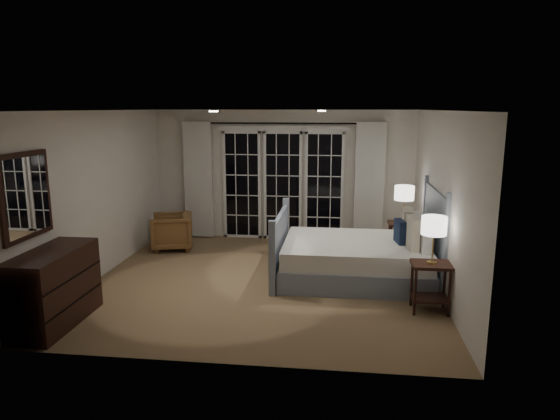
# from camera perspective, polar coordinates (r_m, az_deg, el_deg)

# --- Properties ---
(floor) EXTENTS (5.00, 5.00, 0.00)m
(floor) POSITION_cam_1_polar(r_m,az_deg,el_deg) (7.54, -1.86, -8.05)
(floor) COLOR #826146
(floor) RESTS_ON ground
(ceiling) EXTENTS (5.00, 5.00, 0.00)m
(ceiling) POSITION_cam_1_polar(r_m,az_deg,el_deg) (7.10, -2.00, 11.31)
(ceiling) COLOR silver
(ceiling) RESTS_ON wall_back
(wall_left) EXTENTS (0.02, 5.00, 2.50)m
(wall_left) POSITION_cam_1_polar(r_m,az_deg,el_deg) (7.99, -19.95, 1.64)
(wall_left) COLOR silver
(wall_left) RESTS_ON floor
(wall_right) EXTENTS (0.02, 5.00, 2.50)m
(wall_right) POSITION_cam_1_polar(r_m,az_deg,el_deg) (7.27, 17.93, 0.85)
(wall_right) COLOR silver
(wall_right) RESTS_ON floor
(wall_back) EXTENTS (5.00, 0.02, 2.50)m
(wall_back) POSITION_cam_1_polar(r_m,az_deg,el_deg) (9.67, 0.34, 3.97)
(wall_back) COLOR silver
(wall_back) RESTS_ON floor
(wall_front) EXTENTS (5.00, 0.02, 2.50)m
(wall_front) POSITION_cam_1_polar(r_m,az_deg,el_deg) (4.82, -6.48, -3.95)
(wall_front) COLOR silver
(wall_front) RESTS_ON floor
(french_doors) EXTENTS (2.50, 0.04, 2.20)m
(french_doors) POSITION_cam_1_polar(r_m,az_deg,el_deg) (9.65, 0.31, 2.99)
(french_doors) COLOR black
(french_doors) RESTS_ON wall_back
(curtain_rod) EXTENTS (3.50, 0.03, 0.03)m
(curtain_rod) POSITION_cam_1_polar(r_m,az_deg,el_deg) (9.49, 0.28, 9.89)
(curtain_rod) COLOR black
(curtain_rod) RESTS_ON wall_back
(curtain_left) EXTENTS (0.55, 0.10, 2.25)m
(curtain_left) POSITION_cam_1_polar(r_m,az_deg,el_deg) (9.89, -9.30, 3.40)
(curtain_left) COLOR silver
(curtain_left) RESTS_ON curtain_rod
(curtain_right) EXTENTS (0.55, 0.10, 2.25)m
(curtain_right) POSITION_cam_1_polar(r_m,az_deg,el_deg) (9.52, 10.19, 3.05)
(curtain_right) COLOR silver
(curtain_right) RESTS_ON curtain_rod
(downlight_a) EXTENTS (0.12, 0.12, 0.01)m
(downlight_a) POSITION_cam_1_polar(r_m,az_deg,el_deg) (7.62, 4.78, 11.22)
(downlight_a) COLOR white
(downlight_a) RESTS_ON ceiling
(downlight_b) EXTENTS (0.12, 0.12, 0.01)m
(downlight_b) POSITION_cam_1_polar(r_m,az_deg,el_deg) (6.83, -7.60, 11.12)
(downlight_b) COLOR white
(downlight_b) RESTS_ON ceiling
(bed) EXTENTS (2.34, 1.69, 1.37)m
(bed) POSITION_cam_1_polar(r_m,az_deg,el_deg) (7.61, 9.04, -5.31)
(bed) COLOR gray
(bed) RESTS_ON floor
(nightstand_left) EXTENTS (0.49, 0.39, 0.63)m
(nightstand_left) POSITION_cam_1_polar(r_m,az_deg,el_deg) (6.60, 16.83, -7.64)
(nightstand_left) COLOR black
(nightstand_left) RESTS_ON floor
(nightstand_right) EXTENTS (0.48, 0.39, 0.63)m
(nightstand_right) POSITION_cam_1_polar(r_m,az_deg,el_deg) (8.75, 13.79, -2.78)
(nightstand_right) COLOR black
(nightstand_right) RESTS_ON floor
(lamp_left) EXTENTS (0.31, 0.31, 0.60)m
(lamp_left) POSITION_cam_1_polar(r_m,az_deg,el_deg) (6.41, 17.19, -1.77)
(lamp_left) COLOR tan
(lamp_left) RESTS_ON nightstand_left
(lamp_right) EXTENTS (0.33, 0.33, 0.63)m
(lamp_right) POSITION_cam_1_polar(r_m,az_deg,el_deg) (8.60, 14.02, 1.86)
(lamp_right) COLOR tan
(lamp_right) RESTS_ON nightstand_right
(armchair) EXTENTS (0.87, 0.86, 0.65)m
(armchair) POSITION_cam_1_polar(r_m,az_deg,el_deg) (9.30, -12.28, -2.42)
(armchair) COLOR brown
(armchair) RESTS_ON floor
(dresser) EXTENTS (0.54, 1.28, 0.90)m
(dresser) POSITION_cam_1_polar(r_m,az_deg,el_deg) (6.53, -24.43, -8.10)
(dresser) COLOR black
(dresser) RESTS_ON floor
(mirror) EXTENTS (0.05, 0.85, 1.00)m
(mirror) POSITION_cam_1_polar(r_m,az_deg,el_deg) (6.39, -27.06, 1.45)
(mirror) COLOR black
(mirror) RESTS_ON wall_left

